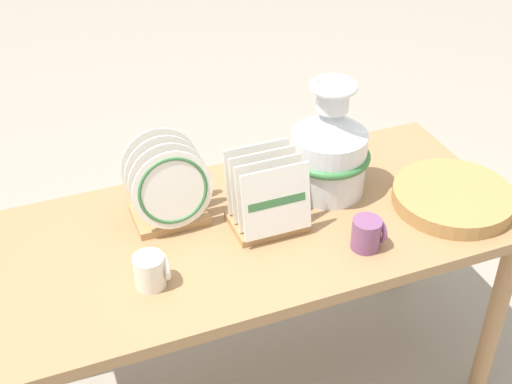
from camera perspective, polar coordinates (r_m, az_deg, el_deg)
name	(u,v)px	position (r m, az deg, el deg)	size (l,w,h in m)	color
display_table	(256,249)	(2.00, 0.00, -4.57)	(1.42, 0.65, 0.68)	#9E754C
ceramic_vase	(329,148)	(2.01, 5.89, 3.55)	(0.24, 0.24, 0.34)	silver
dish_rack_round_plates	(168,190)	(1.92, -7.04, 0.14)	(0.22, 0.17, 0.24)	tan
dish_rack_square_plates	(267,202)	(1.90, 0.90, -0.77)	(0.20, 0.17, 0.21)	tan
wicker_charger_stack	(453,197)	(2.08, 15.48, -0.41)	(0.34, 0.34, 0.04)	#AD7F47
mug_plum_glaze	(368,233)	(1.87, 8.93, -3.30)	(0.08, 0.08, 0.09)	#7A4770
mug_cream_glaze	(151,271)	(1.75, -8.36, -6.24)	(0.08, 0.08, 0.09)	silver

